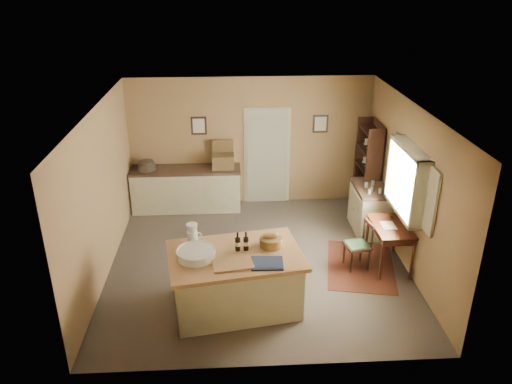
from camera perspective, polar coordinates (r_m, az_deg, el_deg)
ground at (r=8.72m, az=0.16°, el=-7.93°), size 5.00×5.00×0.00m
wall_back at (r=10.42m, az=-0.66°, el=5.76°), size 5.00×0.10×2.70m
wall_front at (r=5.90m, az=1.66°, el=-9.63°), size 5.00×0.10×2.70m
wall_left at (r=8.33m, az=-17.25°, el=-0.20°), size 0.10×5.00×2.70m
wall_right at (r=8.60m, az=17.04°, el=0.59°), size 0.10×5.00×2.70m
ceiling at (r=7.65m, az=0.19°, el=9.51°), size 5.00×5.00×0.00m
door at (r=10.51m, az=1.27°, el=4.21°), size 0.97×0.06×2.11m
framed_prints at (r=10.30m, az=0.46°, el=7.70°), size 2.82×0.02×0.38m
window at (r=8.33m, az=17.15°, el=1.29°), size 0.25×1.99×1.12m
work_island at (r=7.41m, az=-2.40°, el=-9.90°), size 2.07×1.53×1.20m
sideboard at (r=10.48m, az=-7.90°, el=0.54°), size 2.26×0.64×1.18m
rug at (r=8.78m, az=11.86°, el=-8.24°), size 1.39×1.78×0.01m
writing_desk at (r=8.58m, az=15.14°, el=-4.26°), size 0.58×0.95×0.82m
desk_chair at (r=8.54m, az=11.51°, el=-6.04°), size 0.44×0.44×0.82m
right_cabinet at (r=9.76m, az=12.79°, el=-1.83°), size 0.59×1.05×0.99m
shelving_unit at (r=10.24m, az=12.83°, el=2.52°), size 0.33×0.87×1.94m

